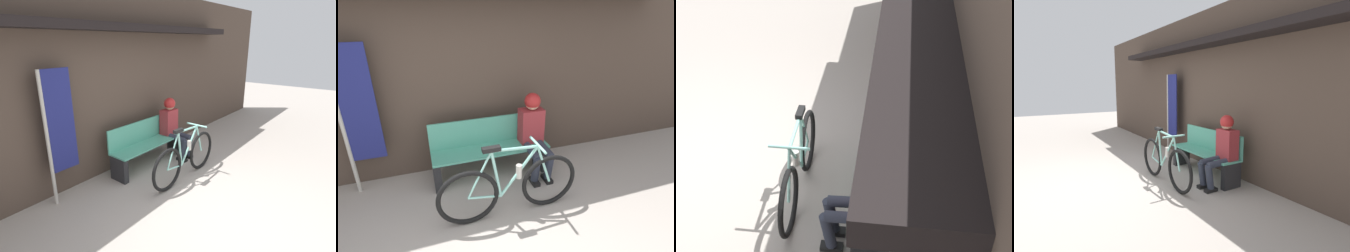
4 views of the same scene
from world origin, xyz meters
TOP-DOWN VIEW (x-y plane):
  - storefront_wall at (0.00, 2.25)m, footprint 12.00×0.56m
  - park_bench_near at (0.58, 1.82)m, footprint 1.66×0.42m
  - bicycle at (0.58, 0.94)m, footprint 1.71×0.40m
  - person_seated at (1.20, 1.70)m, footprint 0.34×0.64m
  - banner_pole at (-1.07, 1.99)m, footprint 0.45×0.05m

SIDE VIEW (x-z plane):
  - bicycle at x=0.58m, z-range -0.09..0.86m
  - park_bench_near at x=0.58m, z-range -0.02..0.84m
  - person_seated at x=1.20m, z-range 0.09..1.30m
  - banner_pole at x=-1.07m, z-range 0.17..2.12m
  - storefront_wall at x=0.00m, z-range 0.06..3.26m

